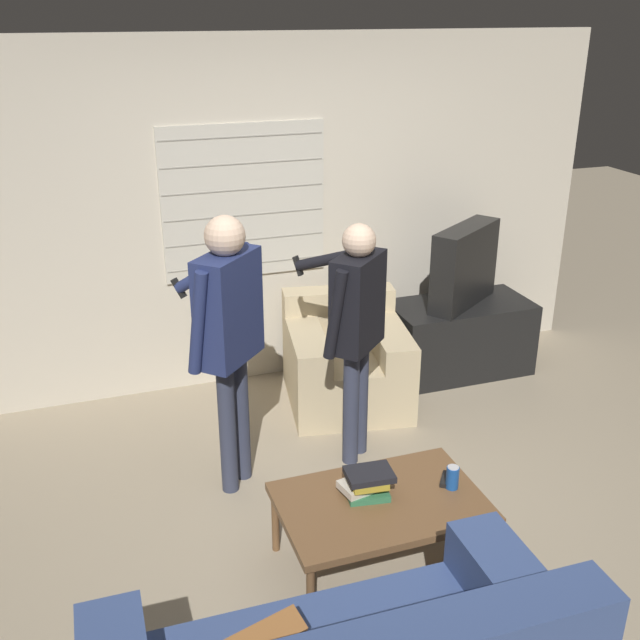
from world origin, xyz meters
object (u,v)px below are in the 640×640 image
at_px(person_right_standing, 356,317).
at_px(tv, 464,266).
at_px(armchair_beige, 345,361).
at_px(coffee_table, 381,506).
at_px(person_left_standing, 228,322).
at_px(book_stack, 367,483).
at_px(soda_can, 452,477).
at_px(spare_remote, 445,479).

bearing_deg(person_right_standing, tv, -8.07).
relative_size(tv, person_right_standing, 0.46).
bearing_deg(armchair_beige, coffee_table, 84.62).
height_order(coffee_table, tv, tv).
bearing_deg(person_right_standing, coffee_table, -147.51).
distance_m(coffee_table, person_left_standing, 1.31).
height_order(book_stack, soda_can, book_stack).
distance_m(coffee_table, book_stack, 0.14).
bearing_deg(book_stack, spare_remote, -3.57).
bearing_deg(person_right_standing, spare_remote, -126.11).
height_order(person_left_standing, soda_can, person_left_standing).
bearing_deg(person_right_standing, book_stack, -151.38).
bearing_deg(armchair_beige, soda_can, 96.87).
height_order(soda_can, spare_remote, soda_can).
xyz_separation_m(soda_can, spare_remote, (-0.01, 0.06, -0.05)).
height_order(armchair_beige, person_right_standing, person_right_standing).
distance_m(tv, person_right_standing, 1.52).
distance_m(tv, spare_remote, 2.21).
bearing_deg(soda_can, person_left_standing, 132.85).
relative_size(coffee_table, person_left_standing, 0.61).
relative_size(armchair_beige, coffee_table, 1.00).
distance_m(person_left_standing, person_right_standing, 0.80).
relative_size(coffee_table, person_right_standing, 0.66).
height_order(coffee_table, soda_can, soda_can).
xyz_separation_m(person_left_standing, spare_remote, (0.92, -0.93, -0.65)).
xyz_separation_m(armchair_beige, soda_can, (-0.09, -1.78, 0.17)).
bearing_deg(person_left_standing, armchair_beige, -8.09).
relative_size(tv, person_left_standing, 0.43).
distance_m(tv, book_stack, 2.42).
bearing_deg(soda_can, armchair_beige, 87.03).
xyz_separation_m(coffee_table, person_right_standing, (0.25, 1.02, 0.60)).
distance_m(person_right_standing, soda_can, 1.16).
relative_size(armchair_beige, soda_can, 8.15).
bearing_deg(spare_remote, person_left_standing, 170.61).
bearing_deg(book_stack, person_left_standing, 118.10).
xyz_separation_m(coffee_table, spare_remote, (0.38, 0.04, 0.05)).
height_order(coffee_table, person_right_standing, person_right_standing).
bearing_deg(soda_can, spare_remote, 94.79).
height_order(book_stack, spare_remote, book_stack).
bearing_deg(book_stack, armchair_beige, 72.57).
relative_size(person_right_standing, book_stack, 5.62).
distance_m(person_right_standing, book_stack, 1.11).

